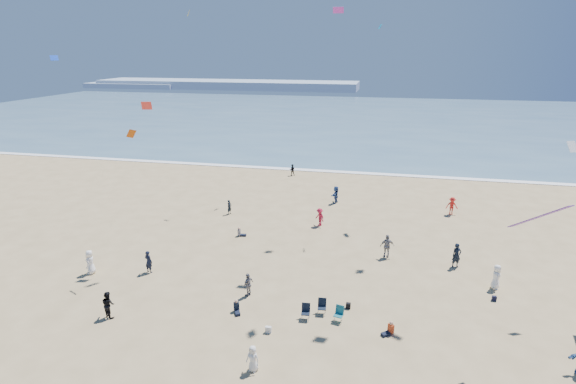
# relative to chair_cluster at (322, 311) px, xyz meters

# --- Properties ---
(ocean) EXTENTS (220.00, 100.00, 0.06)m
(ocean) POSITION_rel_chair_cluster_xyz_m (-3.67, 84.81, -0.47)
(ocean) COLOR #476B84
(ocean) RESTS_ON ground
(surf_line) EXTENTS (220.00, 1.20, 0.08)m
(surf_line) POSITION_rel_chair_cluster_xyz_m (-3.67, 34.81, -0.46)
(surf_line) COLOR white
(surf_line) RESTS_ON ground
(headland_far) EXTENTS (110.00, 20.00, 3.20)m
(headland_far) POSITION_rel_chair_cluster_xyz_m (-63.67, 159.81, 1.10)
(headland_far) COLOR #7A8EA8
(headland_far) RESTS_ON ground
(headland_near) EXTENTS (40.00, 14.00, 2.00)m
(headland_near) POSITION_rel_chair_cluster_xyz_m (-103.67, 154.81, 0.50)
(headland_near) COLOR #7A8EA8
(headland_near) RESTS_ON ground
(standing_flyers) EXTENTS (32.50, 42.38, 1.93)m
(standing_flyers) POSITION_rel_chair_cluster_xyz_m (-0.29, 9.51, 0.37)
(standing_flyers) COLOR #39649E
(standing_flyers) RESTS_ON ground
(seated_group) EXTENTS (15.23, 25.91, 0.84)m
(seated_group) POSITION_rel_chair_cluster_xyz_m (-0.37, -2.71, -0.08)
(seated_group) COLOR silver
(seated_group) RESTS_ON ground
(chair_cluster) EXTENTS (2.68, 1.45, 1.00)m
(chair_cluster) POSITION_rel_chair_cluster_xyz_m (0.00, 0.00, 0.00)
(chair_cluster) COLOR black
(chair_cluster) RESTS_ON ground
(white_tote) EXTENTS (0.35, 0.20, 0.40)m
(white_tote) POSITION_rel_chair_cluster_xyz_m (-2.86, -2.13, -0.30)
(white_tote) COLOR silver
(white_tote) RESTS_ON ground
(black_backpack) EXTENTS (0.30, 0.22, 0.38)m
(black_backpack) POSITION_rel_chair_cluster_xyz_m (1.50, 1.48, -0.31)
(black_backpack) COLOR black
(black_backpack) RESTS_ON ground
(navy_bag) EXTENTS (0.28, 0.18, 0.34)m
(navy_bag) POSITION_rel_chair_cluster_xyz_m (10.88, 4.46, -0.33)
(navy_bag) COLOR black
(navy_bag) RESTS_ON ground
(kites_aloft) EXTENTS (38.69, 42.36, 22.50)m
(kites_aloft) POSITION_rel_chair_cluster_xyz_m (5.75, 3.20, 13.78)
(kites_aloft) COLOR #E40754
(kites_aloft) RESTS_ON ground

